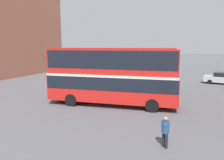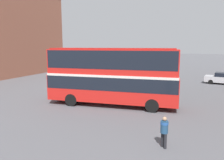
# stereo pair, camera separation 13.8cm
# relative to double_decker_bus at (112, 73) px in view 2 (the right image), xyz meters

# --- Properties ---
(ground_plane) EXTENTS (240.00, 240.00, 0.00)m
(ground_plane) POSITION_rel_double_decker_bus_xyz_m (-0.01, 0.51, -2.82)
(ground_plane) COLOR #5B5B60
(double_decker_bus) EXTENTS (11.24, 3.84, 4.92)m
(double_decker_bus) POSITION_rel_double_decker_bus_xyz_m (0.00, 0.00, 0.00)
(double_decker_bus) COLOR red
(double_decker_bus) RESTS_ON ground_plane
(pedestrian_foreground) EXTENTS (0.57, 0.57, 1.64)m
(pedestrian_foreground) POSITION_rel_double_decker_bus_xyz_m (5.41, -6.39, -1.81)
(pedestrian_foreground) COLOR #232328
(pedestrian_foreground) RESTS_ON ground_plane
(parked_car_kerb_near) EXTENTS (4.74, 2.63, 1.50)m
(parked_car_kerb_near) POSITION_rel_double_decker_bus_xyz_m (-12.17, 13.65, -2.06)
(parked_car_kerb_near) COLOR navy
(parked_car_kerb_near) RESTS_ON ground_plane
(parked_car_kerb_far) EXTENTS (4.72, 2.56, 1.53)m
(parked_car_kerb_far) POSITION_rel_double_decker_bus_xyz_m (9.94, 15.06, -2.04)
(parked_car_kerb_far) COLOR silver
(parked_car_kerb_far) RESTS_ON ground_plane
(parked_car_side_street) EXTENTS (4.27, 2.28, 1.39)m
(parked_car_side_street) POSITION_rel_double_decker_bus_xyz_m (-7.12, 16.45, -2.10)
(parked_car_side_street) COLOR black
(parked_car_side_street) RESTS_ON ground_plane
(no_entry_sign) EXTENTS (0.61, 0.08, 2.67)m
(no_entry_sign) POSITION_rel_double_decker_bus_xyz_m (-7.25, 1.08, -1.04)
(no_entry_sign) COLOR gray
(no_entry_sign) RESTS_ON ground_plane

